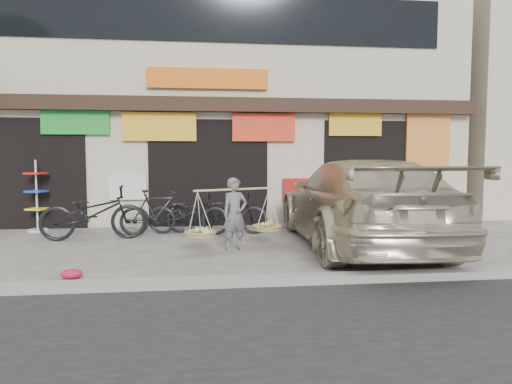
{
  "coord_description": "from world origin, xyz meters",
  "views": [
    {
      "loc": [
        -0.16,
        -8.13,
        1.78
      ],
      "look_at": [
        0.9,
        0.9,
        1.06
      ],
      "focal_mm": 32.0,
      "sensor_mm": 36.0,
      "label": 1
    }
  ],
  "objects": [
    {
      "name": "street_vendor",
      "position": [
        0.44,
        0.33,
        0.62
      ],
      "size": [
        1.85,
        1.1,
        1.38
      ],
      "rotation": [
        0.0,
        0.0,
        0.39
      ],
      "color": "slate",
      "rests_on": "ground"
    },
    {
      "name": "suv",
      "position": [
        2.91,
        0.51,
        0.86
      ],
      "size": [
        2.6,
        5.98,
        1.71
      ],
      "rotation": [
        0.0,
        0.0,
        3.11
      ],
      "color": "beige",
      "rests_on": "ground"
    },
    {
      "name": "bike_2",
      "position": [
        0.4,
        2.27,
        0.49
      ],
      "size": [
        1.96,
        1.02,
        0.98
      ],
      "primitive_type": "imported",
      "rotation": [
        0.0,
        0.0,
        1.37
      ],
      "color": "black",
      "rests_on": "ground"
    },
    {
      "name": "shophouse_block",
      "position": [
        -0.0,
        6.42,
        3.45
      ],
      "size": [
        14.0,
        6.32,
        7.0
      ],
      "color": "beige",
      "rests_on": "ground"
    },
    {
      "name": "kerb",
      "position": [
        0.0,
        -2.0,
        0.06
      ],
      "size": [
        70.0,
        0.25,
        0.12
      ],
      "primitive_type": "cube",
      "color": "gray",
      "rests_on": "ground"
    },
    {
      "name": "display_rack",
      "position": [
        -4.06,
        3.12,
        0.68
      ],
      "size": [
        0.48,
        0.48,
        1.69
      ],
      "rotation": [
        0.0,
        0.0,
        -0.23
      ],
      "color": "silver",
      "rests_on": "ground"
    },
    {
      "name": "bike_3",
      "position": [
        -0.48,
        2.27,
        0.49
      ],
      "size": [
        1.96,
        1.02,
        0.98
      ],
      "primitive_type": "imported",
      "rotation": [
        0.0,
        0.0,
        1.37
      ],
      "color": "black",
      "rests_on": "ground"
    },
    {
      "name": "bike_0",
      "position": [
        -2.47,
        1.81,
        0.57
      ],
      "size": [
        2.25,
        0.99,
        1.15
      ],
      "primitive_type": "imported",
      "rotation": [
        0.0,
        0.0,
        1.68
      ],
      "color": "black",
      "rests_on": "ground"
    },
    {
      "name": "ground",
      "position": [
        0.0,
        0.0,
        0.0
      ],
      "size": [
        70.0,
        70.0,
        0.0
      ],
      "primitive_type": "plane",
      "color": "gray",
      "rests_on": "ground"
    },
    {
      "name": "red_bag",
      "position": [
        -2.06,
        -1.36,
        0.07
      ],
      "size": [
        0.31,
        0.25,
        0.14
      ],
      "primitive_type": "ellipsoid",
      "color": "red",
      "rests_on": "ground"
    },
    {
      "name": "bike_1",
      "position": [
        -1.17,
        2.32,
        0.51
      ],
      "size": [
        1.77,
        0.92,
        1.02
      ],
      "primitive_type": "imported",
      "rotation": [
        0.0,
        0.0,
        1.84
      ],
      "color": "black",
      "rests_on": "ground"
    }
  ]
}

